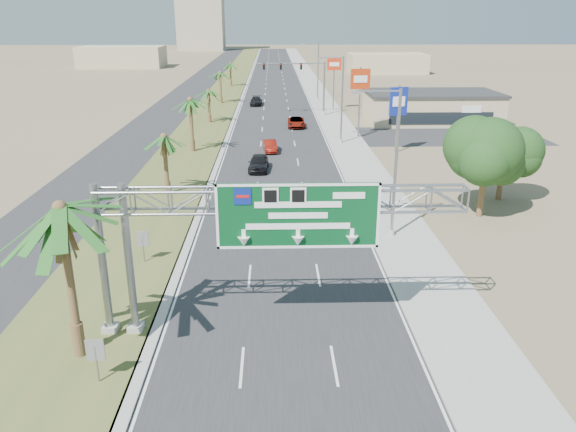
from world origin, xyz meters
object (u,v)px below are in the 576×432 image
at_px(palm_near, 60,209).
at_px(pole_sign_blue, 398,104).
at_px(pole_sign_red_near, 360,83).
at_px(sign_gantry, 263,212).
at_px(car_mid_lane, 270,146).
at_px(signal_mast, 311,83).
at_px(car_far, 256,101).
at_px(store_building, 431,108).
at_px(car_left_lane, 259,163).
at_px(car_right_lane, 296,122).
at_px(pole_sign_red_far, 334,68).

xyz_separation_m(palm_near, pole_sign_blue, (22.20, 39.00, -1.55)).
bearing_deg(pole_sign_red_near, sign_gantry, -103.71).
distance_m(car_mid_lane, pole_sign_red_near, 14.83).
distance_m(sign_gantry, signal_mast, 62.37).
xyz_separation_m(signal_mast, pole_sign_blue, (7.83, -24.97, 0.53)).
distance_m(sign_gantry, palm_near, 8.41).
bearing_deg(sign_gantry, car_mid_lane, 89.74).
bearing_deg(car_far, store_building, -31.63).
height_order(car_left_lane, car_far, car_left_lane).
relative_size(sign_gantry, pole_sign_red_near, 1.97).
xyz_separation_m(sign_gantry, pole_sign_blue, (14.06, 37.07, -0.67)).
height_order(car_right_lane, pole_sign_red_near, pole_sign_red_near).
relative_size(car_left_lane, car_right_lane, 0.93).
distance_m(signal_mast, car_far, 14.33).
bearing_deg(car_far, pole_sign_red_far, -22.90).
bearing_deg(car_left_lane, store_building, 50.33).
height_order(signal_mast, car_right_lane, signal_mast).
xyz_separation_m(sign_gantry, palm_near, (-8.14, -1.93, 0.87)).
bearing_deg(pole_sign_blue, signal_mast, 107.40).
relative_size(pole_sign_blue, pole_sign_red_far, 0.89).
relative_size(store_building, car_mid_lane, 4.61).
bearing_deg(palm_near, signal_mast, 77.34).
bearing_deg(signal_mast, car_left_lane, -102.56).
height_order(palm_near, pole_sign_red_far, palm_near).
bearing_deg(pole_sign_blue, car_far, 114.66).
xyz_separation_m(car_left_lane, pole_sign_red_near, (12.12, 16.00, 5.88)).
height_order(sign_gantry, pole_sign_red_far, pole_sign_red_far).
relative_size(car_mid_lane, car_far, 0.83).
bearing_deg(pole_sign_red_far, palm_near, -104.92).
distance_m(sign_gantry, pole_sign_blue, 39.66).
bearing_deg(car_left_lane, sign_gantry, -85.41).
distance_m(palm_near, store_building, 66.04).
relative_size(car_mid_lane, car_right_lane, 0.80).
height_order(car_mid_lane, pole_sign_blue, pole_sign_blue).
xyz_separation_m(car_right_lane, pole_sign_red_far, (6.53, 14.54, 5.88)).
relative_size(car_right_lane, pole_sign_red_far, 0.58).
distance_m(store_building, pole_sign_red_far, 17.47).
xyz_separation_m(car_left_lane, pole_sign_red_far, (11.17, 37.17, 5.78)).
bearing_deg(pole_sign_red_far, sign_gantry, -98.68).
relative_size(car_mid_lane, pole_sign_blue, 0.53).
xyz_separation_m(palm_near, car_left_lane, (7.20, 31.77, -6.16)).
xyz_separation_m(pole_sign_blue, pole_sign_red_far, (-3.83, 29.94, 1.17)).
xyz_separation_m(signal_mast, pole_sign_red_far, (4.00, 4.97, 1.70)).
distance_m(palm_near, signal_mast, 65.60).
xyz_separation_m(car_left_lane, car_far, (-1.38, 42.91, -0.09)).
distance_m(sign_gantry, car_right_lane, 52.89).
bearing_deg(store_building, car_left_lane, -132.46).
xyz_separation_m(palm_near, pole_sign_red_near, (19.32, 47.78, -0.28)).
xyz_separation_m(car_mid_lane, car_right_lane, (3.53, 14.54, 0.03)).
relative_size(car_right_lane, car_far, 1.03).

